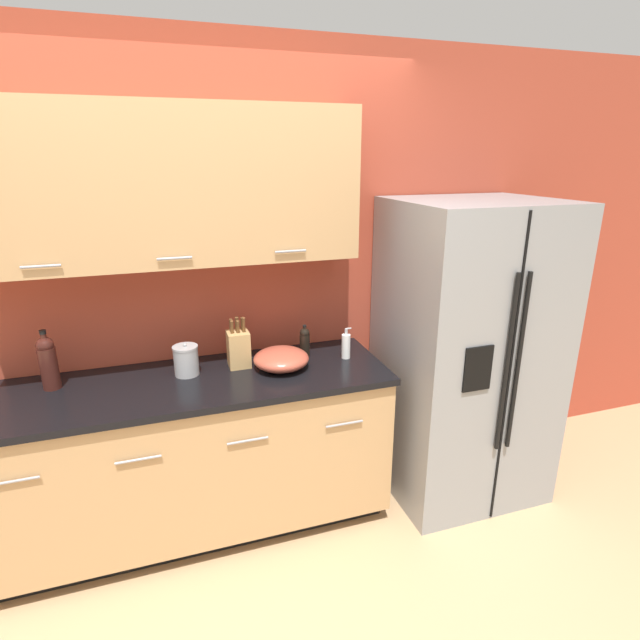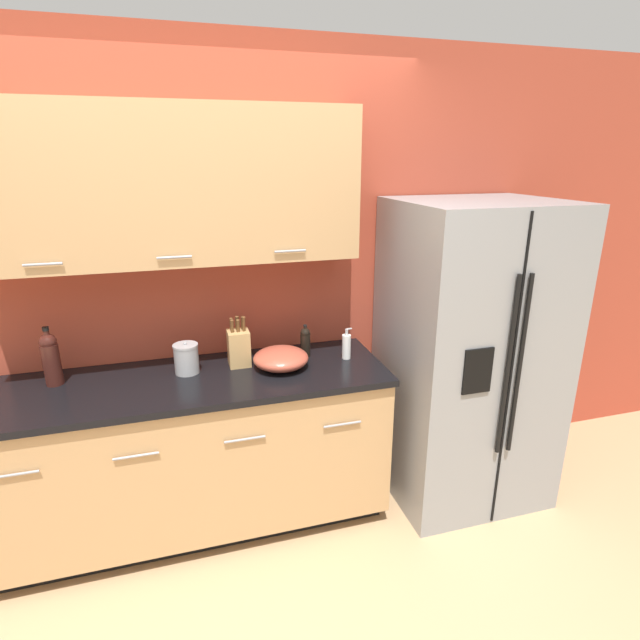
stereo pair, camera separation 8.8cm
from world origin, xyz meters
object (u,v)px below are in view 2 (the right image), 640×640
(refrigerator, at_px, (468,354))
(steel_canister, at_px, (186,358))
(soap_dispenser, at_px, (346,346))
(oil_bottle, at_px, (305,341))
(wine_bottle, at_px, (51,358))
(knife_block, at_px, (239,347))
(mixing_bowl, at_px, (281,358))

(refrigerator, distance_m, steel_canister, 1.60)
(soap_dispenser, relative_size, steel_canister, 1.03)
(soap_dispenser, relative_size, oil_bottle, 0.96)
(wine_bottle, bearing_deg, soap_dispenser, -3.66)
(knife_block, xyz_separation_m, steel_canister, (-0.28, -0.02, -0.03))
(wine_bottle, bearing_deg, refrigerator, -5.10)
(wine_bottle, distance_m, mixing_bowl, 1.14)
(refrigerator, xyz_separation_m, mixing_bowl, (-1.10, 0.08, 0.07))
(wine_bottle, xyz_separation_m, soap_dispenser, (1.51, -0.10, -0.07))
(refrigerator, xyz_separation_m, steel_canister, (-1.59, 0.16, 0.10))
(soap_dispenser, distance_m, oil_bottle, 0.24)
(oil_bottle, distance_m, steel_canister, 0.66)
(wine_bottle, relative_size, steel_canister, 1.74)
(refrigerator, relative_size, knife_block, 6.27)
(oil_bottle, bearing_deg, knife_block, -176.67)
(wine_bottle, relative_size, oil_bottle, 1.63)
(refrigerator, xyz_separation_m, knife_block, (-1.31, 0.18, 0.12))
(refrigerator, relative_size, mixing_bowl, 5.96)
(knife_block, height_order, soap_dispenser, knife_block)
(oil_bottle, xyz_separation_m, steel_canister, (-0.66, -0.05, -0.01))
(knife_block, xyz_separation_m, oil_bottle, (0.38, 0.02, -0.02))
(knife_block, bearing_deg, wine_bottle, 178.82)
(knife_block, height_order, mixing_bowl, knife_block)
(soap_dispenser, height_order, oil_bottle, oil_bottle)
(wine_bottle, bearing_deg, steel_canister, -3.86)
(knife_block, relative_size, mixing_bowl, 0.95)
(knife_block, bearing_deg, oil_bottle, 3.33)
(soap_dispenser, distance_m, mixing_bowl, 0.38)
(wine_bottle, distance_m, steel_canister, 0.65)
(oil_bottle, distance_m, mixing_bowl, 0.21)
(refrigerator, distance_m, wine_bottle, 2.25)
(refrigerator, height_order, wine_bottle, refrigerator)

